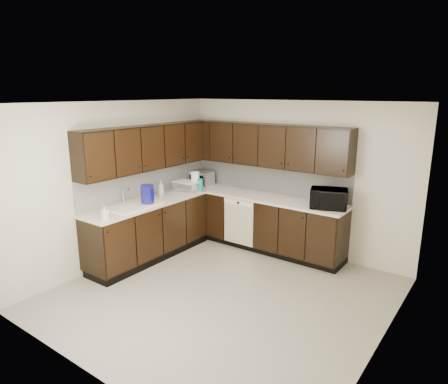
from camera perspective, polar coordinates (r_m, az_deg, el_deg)
The scene contains 20 objects.
floor at distance 5.51m, azimuth -0.19°, elevation -14.38°, with size 4.00×4.00×0.00m, color gray.
ceiling at distance 4.84m, azimuth -0.21°, elevation 12.59°, with size 4.00×4.00×0.00m, color white.
wall_back at distance 6.70m, azimuth 9.98°, elevation 2.05°, with size 4.00×0.02×2.50m, color beige.
wall_left at distance 6.39m, azimuth -14.82°, elevation 1.19°, with size 0.02×4.00×2.50m, color beige.
wall_right at distance 4.23m, azimuth 22.34°, elevation -6.05°, with size 0.02×4.00×2.50m, color beige.
wall_front at distance 3.71m, azimuth -19.05°, elevation -8.57°, with size 4.00×0.02×2.50m, color beige.
lower_cabinets at distance 6.71m, azimuth -1.52°, elevation -5.15°, with size 3.00×2.80×0.90m.
countertop at distance 6.56m, azimuth -1.58°, elevation -0.98°, with size 3.03×2.83×0.04m.
backsplash at distance 6.78m, azimuth -1.90°, elevation 1.80°, with size 3.00×2.80×0.48m.
upper_cabinets at distance 6.52m, azimuth -1.76°, elevation 6.56°, with size 3.00×2.80×0.70m.
dishwasher at distance 6.73m, azimuth 2.11°, elevation -3.91°, with size 0.58×0.04×0.78m.
sink at distance 6.23m, azimuth -12.83°, elevation -2.52°, with size 0.54×0.82×0.42m.
microwave at distance 6.13m, azimuth 14.71°, elevation -0.91°, with size 0.53×0.36×0.29m, color black.
soap_bottle_a at distance 5.68m, azimuth -16.67°, elevation -2.80°, with size 0.08×0.09×0.19m, color gray.
soap_bottle_b at distance 6.69m, azimuth -8.98°, elevation 0.50°, with size 0.10×0.10×0.26m, color gray.
toaster_oven at distance 7.44m, azimuth -3.23°, elevation 1.99°, with size 0.40×0.30×0.25m, color silver.
storage_bin at distance 7.04m, azimuth -5.33°, elevation 0.85°, with size 0.40×0.30×0.16m, color silver.
blue_pitcher at distance 6.24m, azimuth -10.90°, elevation -0.39°, with size 0.20×0.20×0.30m, color #0F0F8B.
teal_tumbler at distance 7.00m, azimuth -3.42°, elevation 1.03°, with size 0.09×0.09×0.21m, color #0C8D86.
paper_towel_roll at distance 7.06m, azimuth -4.13°, elevation 1.61°, with size 0.15×0.15×0.33m, color white.
Camera 1 is at (2.87, -3.90, 2.64)m, focal length 32.00 mm.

